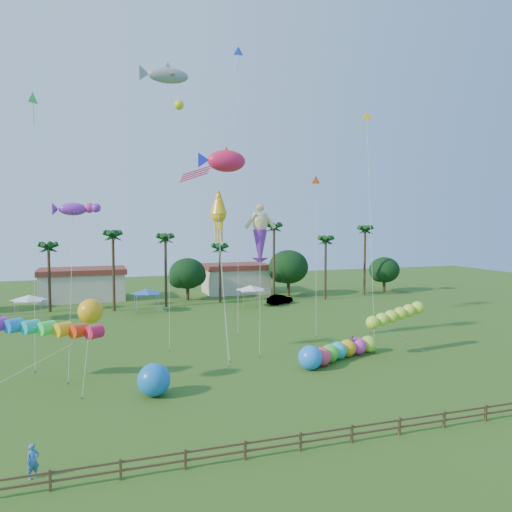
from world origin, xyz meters
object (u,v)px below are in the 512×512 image
object	(u,v)px
car_b	(280,299)
caterpillar_inflatable	(336,352)
spectator_b	(352,345)
spectator_a	(33,461)
blue_ball	(154,380)

from	to	relation	value
car_b	caterpillar_inflatable	size ratio (longest dim) A/B	0.45
caterpillar_inflatable	spectator_b	bearing A→B (deg)	2.06
car_b	spectator_a	bearing A→B (deg)	118.67
caterpillar_inflatable	blue_ball	xyz separation A→B (m)	(-15.73, -3.61, 0.30)
spectator_a	caterpillar_inflatable	distance (m)	25.82
car_b	caterpillar_inflatable	bearing A→B (deg)	140.96
spectator_b	spectator_a	bearing A→B (deg)	-130.03
spectator_a	spectator_b	distance (m)	28.19
spectator_b	blue_ball	distance (m)	18.46
car_b	caterpillar_inflatable	world-z (taller)	caterpillar_inflatable
blue_ball	car_b	bearing A→B (deg)	55.89
spectator_b	blue_ball	world-z (taller)	blue_ball
car_b	spectator_a	distance (m)	50.58
spectator_a	blue_ball	distance (m)	11.38
car_b	blue_ball	distance (m)	39.21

